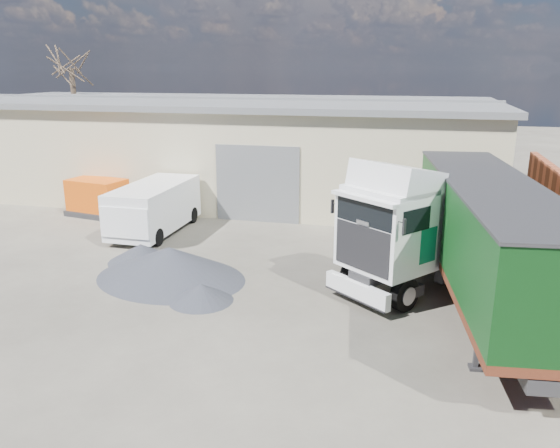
% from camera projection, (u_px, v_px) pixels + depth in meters
% --- Properties ---
extents(ground, '(120.00, 120.00, 0.00)m').
position_uv_depth(ground, '(229.00, 314.00, 16.11)').
color(ground, black).
rests_on(ground, ground).
extents(warehouse, '(30.60, 12.60, 5.42)m').
position_uv_depth(warehouse, '(220.00, 146.00, 31.69)').
color(warehouse, '#B6AD8C').
rests_on(warehouse, ground).
extents(bare_tree, '(4.00, 4.00, 9.60)m').
position_uv_depth(bare_tree, '(70.00, 54.00, 36.74)').
color(bare_tree, '#382B21').
rests_on(bare_tree, ground).
extents(tractor_unit, '(5.89, 6.51, 4.36)m').
position_uv_depth(tractor_unit, '(405.00, 237.00, 17.34)').
color(tractor_unit, black).
rests_on(tractor_unit, ground).
extents(box_trailer, '(3.80, 11.92, 3.90)m').
position_uv_depth(box_trailer, '(486.00, 231.00, 16.04)').
color(box_trailer, '#2D2D30').
rests_on(box_trailer, ground).
extents(panel_van, '(2.20, 5.27, 2.15)m').
position_uv_depth(panel_van, '(152.00, 209.00, 23.69)').
color(panel_van, black).
rests_on(panel_van, ground).
extents(orange_skip, '(3.14, 2.27, 1.79)m').
position_uv_depth(orange_skip, '(98.00, 200.00, 26.79)').
color(orange_skip, '#2D2D30').
rests_on(orange_skip, ground).
extents(gravel_heap, '(6.50, 6.45, 1.13)m').
position_uv_depth(gravel_heap, '(168.00, 263.00, 18.80)').
color(gravel_heap, black).
rests_on(gravel_heap, ground).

